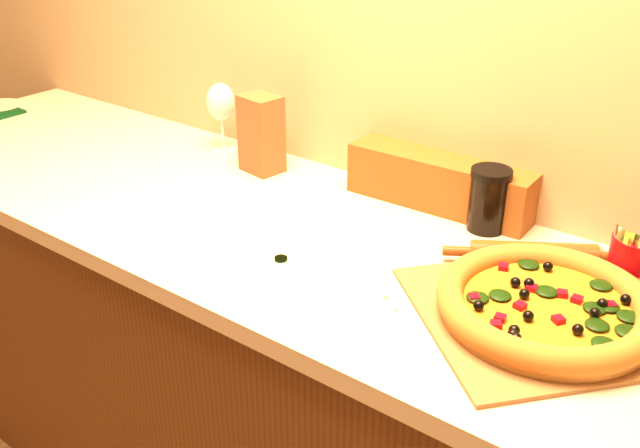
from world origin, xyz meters
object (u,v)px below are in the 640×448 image
Objects in this scene: wine_glass at (221,104)px; side_plate at (0,106)px; pizza at (546,305)px; dark_jar at (489,199)px; rolling_pin at (533,254)px; pizza_peel at (557,312)px; coffee_canister at (636,254)px.

wine_glass is 0.86m from side_plate.
dark_jar is at bearing 131.78° from pizza.
dark_jar is at bearing 148.36° from rolling_pin.
pizza_peel is 1.86m from side_plate.
side_plate is (-1.93, -0.11, -0.06)m from coffee_canister.
rolling_pin is 0.18m from coffee_canister.
pizza_peel is 1.95× the size of rolling_pin.
rolling_pin reaches higher than pizza_peel.
wine_glass is at bearing 165.65° from pizza.
coffee_canister reaches higher than pizza_peel.
dark_jar reaches higher than pizza_peel.
wine_glass reaches higher than side_plate.
wine_glass is at bearing 174.70° from rolling_pin.
pizza_peel is 0.34m from dark_jar.
dark_jar reaches higher than pizza.
coffee_canister reaches higher than rolling_pin.
rolling_pin is 0.92m from wine_glass.
pizza_peel is at bearing -42.86° from dark_jar.
pizza_peel is 4.77× the size of coffee_canister.
rolling_pin is 2.44× the size of coffee_canister.
coffee_canister reaches higher than side_plate.
wine_glass is (-0.91, 0.08, 0.11)m from rolling_pin.
pizza is 1.85m from side_plate.
pizza_peel is at bearing -53.54° from rolling_pin.
side_plate is (-1.84, 0.10, -0.03)m from pizza.
side_plate reaches higher than pizza_peel.
wine_glass is at bearing 177.62° from coffee_canister.
rolling_pin is at bearing -5.30° from wine_glass.
wine_glass is (-1.01, 0.26, 0.10)m from pizza.
pizza_peel is 1.62× the size of pizza.
side_plate is (-1.61, -0.16, -0.06)m from dark_jar.
pizza is 0.20m from rolling_pin.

